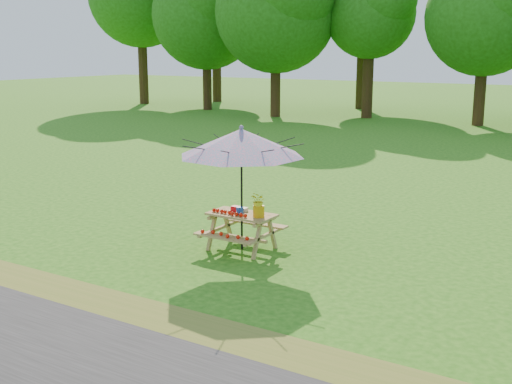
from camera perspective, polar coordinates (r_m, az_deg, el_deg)
The scene contains 7 objects.
ground at distance 10.57m, azimuth 3.67°, elevation -7.02°, with size 120.00×120.00×0.00m, color #246613.
drygrass_strip at distance 8.39m, azimuth -5.62°, elevation -12.46°, with size 120.00×1.20×0.01m, color olive.
picnic_table at distance 11.56m, azimuth -1.28°, elevation -3.58°, with size 1.20×1.32×0.67m.
patio_umbrella at distance 11.22m, azimuth -1.31°, elevation 4.41°, with size 2.78×2.78×2.25m.
produce_bins at distance 11.52m, azimuth -1.50°, elevation -1.59°, with size 0.31×0.33×0.13m.
tomatoes_row at distance 11.40m, azimuth -2.40°, elevation -1.85°, with size 0.77×0.13×0.07m, color red, non-canonical shape.
flower_bucket at distance 11.18m, azimuth 0.24°, elevation -1.07°, with size 0.34×0.32×0.44m.
Camera 1 is at (4.66, -8.80, 3.55)m, focal length 45.00 mm.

